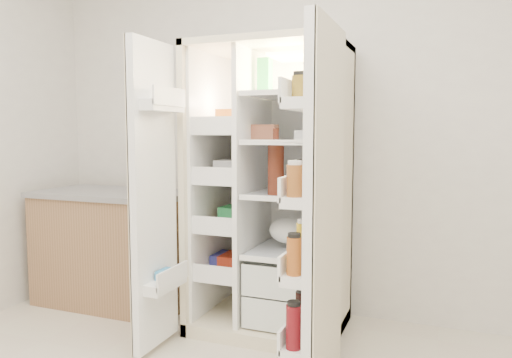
% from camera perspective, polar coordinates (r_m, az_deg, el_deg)
% --- Properties ---
extents(wall_back, '(4.00, 0.02, 2.70)m').
position_cam_1_polar(wall_back, '(3.38, 6.14, 7.06)').
color(wall_back, silver).
rests_on(wall_back, floor).
extents(refrigerator, '(0.92, 0.70, 1.80)m').
position_cam_1_polar(refrigerator, '(3.12, 2.30, -3.95)').
color(refrigerator, beige).
rests_on(refrigerator, floor).
extents(freezer_door, '(0.15, 0.40, 1.72)m').
position_cam_1_polar(freezer_door, '(2.79, -11.91, -2.12)').
color(freezer_door, white).
rests_on(freezer_door, floor).
extents(fridge_door, '(0.17, 0.58, 1.72)m').
position_cam_1_polar(fridge_door, '(2.31, 7.57, -4.14)').
color(fridge_door, white).
rests_on(fridge_door, floor).
extents(kitchen_counter, '(1.14, 0.61, 0.83)m').
position_cam_1_polar(kitchen_counter, '(3.73, -16.18, -7.70)').
color(kitchen_counter, '#926B49').
rests_on(kitchen_counter, floor).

